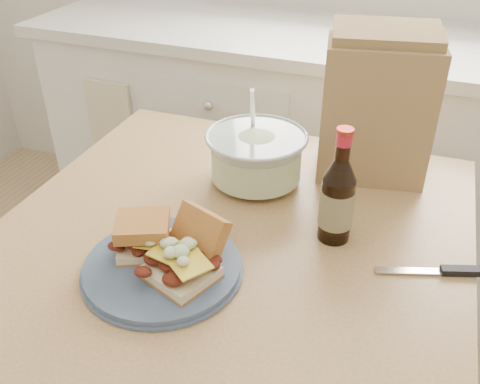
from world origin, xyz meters
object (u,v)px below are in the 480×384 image
(dining_table, at_px, (231,272))
(coleslaw_bowl, at_px, (256,159))
(paper_bag, at_px, (376,111))
(plate, at_px, (162,267))
(beer_bottle, at_px, (337,199))

(dining_table, distance_m, coleslaw_bowl, 0.27)
(dining_table, distance_m, paper_bag, 0.50)
(plate, xyz_separation_m, coleslaw_bowl, (0.05, 0.37, 0.05))
(plate, bearing_deg, paper_bag, 60.44)
(coleslaw_bowl, relative_size, paper_bag, 0.73)
(beer_bottle, distance_m, paper_bag, 0.30)
(dining_table, xyz_separation_m, plate, (-0.07, -0.17, 0.13))
(paper_bag, bearing_deg, coleslaw_bowl, -160.68)
(plate, distance_m, paper_bag, 0.61)
(plate, relative_size, coleslaw_bowl, 1.24)
(plate, bearing_deg, dining_table, 67.36)
(plate, relative_size, paper_bag, 0.91)
(plate, distance_m, coleslaw_bowl, 0.38)
(paper_bag, bearing_deg, dining_table, -134.41)
(beer_bottle, bearing_deg, plate, -160.34)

